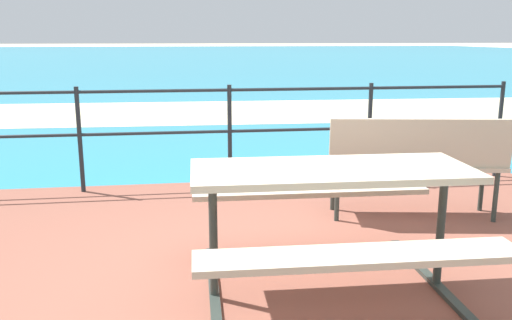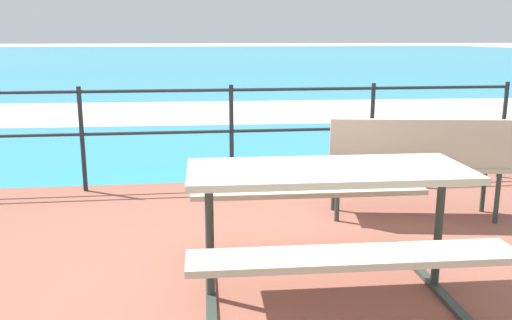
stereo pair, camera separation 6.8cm
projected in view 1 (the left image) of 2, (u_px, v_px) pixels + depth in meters
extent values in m
plane|color=beige|center=(268.00, 300.00, 3.32)|extent=(240.00, 240.00, 0.00)
cube|color=brown|center=(268.00, 296.00, 3.31)|extent=(6.40, 5.20, 0.06)
cube|color=teal|center=(184.00, 57.00, 41.92)|extent=(90.00, 90.00, 0.01)
cube|color=beige|center=(203.00, 112.00, 11.53)|extent=(54.09, 5.28, 0.01)
cube|color=#BCAD93|center=(332.00, 171.00, 3.12)|extent=(1.63, 0.69, 0.04)
cube|color=#BCAD93|center=(360.00, 256.00, 2.62)|extent=(1.62, 0.30, 0.04)
cube|color=#BCAD93|center=(310.00, 190.00, 3.74)|extent=(1.62, 0.30, 0.04)
cylinder|color=#2D3833|center=(213.00, 238.00, 3.13)|extent=(0.05, 0.05, 0.76)
cube|color=#2D3833|center=(214.00, 296.00, 3.21)|extent=(0.10, 1.42, 0.03)
cylinder|color=#2D3833|center=(441.00, 229.00, 3.28)|extent=(0.05, 0.05, 0.76)
cube|color=#2D3833|center=(436.00, 284.00, 3.36)|extent=(0.10, 1.42, 0.03)
cube|color=#BCAD93|center=(413.00, 165.00, 4.60)|extent=(1.52, 0.63, 0.04)
cube|color=#BCAD93|center=(421.00, 143.00, 4.38)|extent=(1.46, 0.30, 0.40)
cylinder|color=#2D3833|center=(482.00, 186.00, 4.78)|extent=(0.04, 0.04, 0.45)
cylinder|color=#2D3833|center=(496.00, 196.00, 4.49)|extent=(0.04, 0.04, 0.45)
cylinder|color=#2D3833|center=(333.00, 185.00, 4.81)|extent=(0.04, 0.04, 0.45)
cylinder|color=#2D3833|center=(337.00, 195.00, 4.52)|extent=(0.04, 0.04, 0.45)
cylinder|color=#1E2328|center=(80.00, 140.00, 5.31)|extent=(0.04, 0.04, 1.04)
cylinder|color=#1E2328|center=(230.00, 136.00, 5.51)|extent=(0.04, 0.04, 1.04)
cylinder|color=#1E2328|center=(369.00, 133.00, 5.71)|extent=(0.04, 0.04, 1.04)
cylinder|color=#1E2328|center=(499.00, 130.00, 5.91)|extent=(0.04, 0.04, 1.04)
cylinder|color=#1E2328|center=(229.00, 90.00, 5.41)|extent=(5.90, 0.03, 0.03)
cylinder|color=#1E2328|center=(230.00, 131.00, 5.50)|extent=(5.90, 0.03, 0.03)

